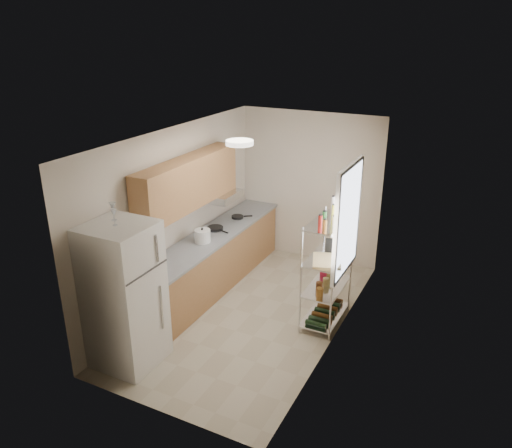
{
  "coord_description": "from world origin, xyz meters",
  "views": [
    {
      "loc": [
        2.84,
        -5.56,
        3.88
      ],
      "look_at": [
        -0.05,
        0.25,
        1.3
      ],
      "focal_mm": 35.0,
      "sensor_mm": 36.0,
      "label": 1
    }
  ],
  "objects_px": {
    "refrigerator": "(124,296)",
    "cutting_board": "(327,261)",
    "espresso_machine": "(332,243)",
    "rice_cooker": "(202,236)",
    "frying_pan_large": "(215,228)"
  },
  "relations": [
    {
      "from": "cutting_board",
      "to": "espresso_machine",
      "type": "xyz_separation_m",
      "value": [
        -0.05,
        0.35,
        0.11
      ]
    },
    {
      "from": "refrigerator",
      "to": "frying_pan_large",
      "type": "bearing_deg",
      "value": 92.68
    },
    {
      "from": "frying_pan_large",
      "to": "espresso_machine",
      "type": "xyz_separation_m",
      "value": [
        1.97,
        -0.2,
        0.22
      ]
    },
    {
      "from": "rice_cooker",
      "to": "espresso_machine",
      "type": "bearing_deg",
      "value": 8.92
    },
    {
      "from": "rice_cooker",
      "to": "espresso_machine",
      "type": "relative_size",
      "value": 0.92
    },
    {
      "from": "refrigerator",
      "to": "cutting_board",
      "type": "bearing_deg",
      "value": 41.97
    },
    {
      "from": "refrigerator",
      "to": "rice_cooker",
      "type": "height_order",
      "value": "refrigerator"
    },
    {
      "from": "rice_cooker",
      "to": "cutting_board",
      "type": "xyz_separation_m",
      "value": [
        1.94,
        -0.05,
        0.03
      ]
    },
    {
      "from": "refrigerator",
      "to": "cutting_board",
      "type": "height_order",
      "value": "refrigerator"
    },
    {
      "from": "refrigerator",
      "to": "frying_pan_large",
      "type": "height_order",
      "value": "refrigerator"
    },
    {
      "from": "cutting_board",
      "to": "espresso_machine",
      "type": "distance_m",
      "value": 0.37
    },
    {
      "from": "rice_cooker",
      "to": "espresso_machine",
      "type": "xyz_separation_m",
      "value": [
        1.89,
        0.3,
        0.14
      ]
    },
    {
      "from": "rice_cooker",
      "to": "espresso_machine",
      "type": "distance_m",
      "value": 1.92
    },
    {
      "from": "refrigerator",
      "to": "espresso_machine",
      "type": "relative_size",
      "value": 6.98
    },
    {
      "from": "rice_cooker",
      "to": "cutting_board",
      "type": "relative_size",
      "value": 0.51
    }
  ]
}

